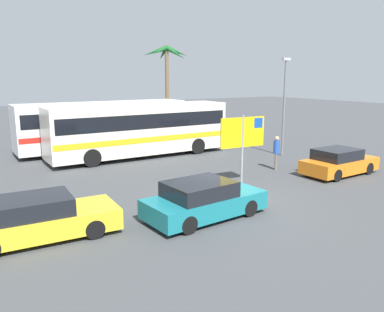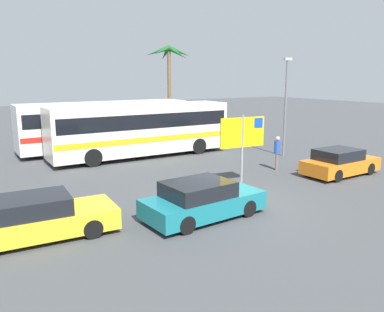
% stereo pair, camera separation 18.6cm
% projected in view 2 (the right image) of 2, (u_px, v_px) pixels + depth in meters
% --- Properties ---
extents(ground, '(120.00, 120.00, 0.00)m').
position_uv_depth(ground, '(220.00, 206.00, 14.62)').
color(ground, '#424447').
extents(bus_front_coach, '(10.99, 2.54, 3.17)m').
position_uv_depth(bus_front_coach, '(141.00, 128.00, 23.28)').
color(bus_front_coach, silver).
rests_on(bus_front_coach, ground).
extents(bus_rear_coach, '(10.99, 2.54, 3.17)m').
position_uv_depth(bus_rear_coach, '(105.00, 123.00, 25.42)').
color(bus_rear_coach, white).
rests_on(bus_rear_coach, ground).
extents(ferry_sign, '(2.20, 0.27, 3.20)m').
position_uv_depth(ferry_sign, '(243.00, 135.00, 16.63)').
color(ferry_sign, gray).
rests_on(ferry_sign, ground).
extents(car_yellow, '(4.68, 2.06, 1.32)m').
position_uv_depth(car_yellow, '(36.00, 218.00, 11.55)').
color(car_yellow, yellow).
rests_on(car_yellow, ground).
extents(car_teal, '(4.37, 2.16, 1.32)m').
position_uv_depth(car_teal, '(202.00, 200.00, 13.24)').
color(car_teal, '#19757F').
rests_on(car_teal, ground).
extents(car_orange, '(4.11, 1.82, 1.32)m').
position_uv_depth(car_orange, '(340.00, 163.00, 19.04)').
color(car_orange, orange).
rests_on(car_orange, ground).
extents(pedestrian_by_bus, '(0.32, 0.32, 1.78)m').
position_uv_depth(pedestrian_by_bus, '(277.00, 150.00, 20.04)').
color(pedestrian_by_bus, '#706656').
rests_on(pedestrian_by_bus, ground).
extents(lamp_post_right_side, '(0.56, 0.20, 5.91)m').
position_uv_depth(lamp_post_right_side, '(286.00, 103.00, 23.20)').
color(lamp_post_right_side, slate).
rests_on(lamp_post_right_side, ground).
extents(palm_tree_seaside, '(4.09, 3.94, 7.52)m').
position_uv_depth(palm_tree_seaside, '(169.00, 62.00, 34.08)').
color(palm_tree_seaside, brown).
rests_on(palm_tree_seaside, ground).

